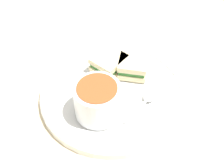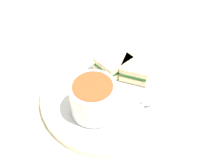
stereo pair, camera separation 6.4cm
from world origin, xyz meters
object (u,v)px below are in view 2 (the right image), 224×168
object	(u,v)px
soup_bowl	(93,98)
spoon	(146,102)
sandwich_half_far	(113,63)
sandwich_half_near	(137,68)

from	to	relation	value
soup_bowl	spoon	distance (m)	0.11
soup_bowl	spoon	world-z (taller)	soup_bowl
soup_bowl	sandwich_half_far	world-z (taller)	soup_bowl
spoon	soup_bowl	bearing A→B (deg)	147.26
spoon	sandwich_half_near	world-z (taller)	sandwich_half_near
soup_bowl	sandwich_half_near	size ratio (longest dim) A/B	1.20
spoon	sandwich_half_far	world-z (taller)	sandwich_half_far
sandwich_half_near	sandwich_half_far	bearing A→B (deg)	84.46
spoon	sandwich_half_near	size ratio (longest dim) A/B	1.18
sandwich_half_near	sandwich_half_far	size ratio (longest dim) A/B	0.83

